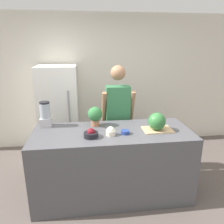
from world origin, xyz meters
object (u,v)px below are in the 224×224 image
(blender, at_px, (45,115))
(person, at_px, (118,118))
(watermelon, at_px, (157,121))
(potted_plant, at_px, (95,115))
(bowl_small_blue, at_px, (125,132))
(refrigerator, at_px, (59,111))
(bowl_cream, at_px, (111,132))
(bowl_cherries, at_px, (91,134))

(blender, bearing_deg, person, 16.13)
(watermelon, relative_size, potted_plant, 0.84)
(bowl_small_blue, bearing_deg, refrigerator, 123.60)
(bowl_small_blue, xyz_separation_m, potted_plant, (-0.36, 0.34, 0.13))
(blender, bearing_deg, potted_plant, -5.91)
(bowl_cream, bearing_deg, potted_plant, 115.65)
(potted_plant, bearing_deg, bowl_small_blue, -43.47)
(blender, relative_size, potted_plant, 1.28)
(bowl_small_blue, distance_m, blender, 1.12)
(blender, bearing_deg, bowl_cream, -26.80)
(person, relative_size, potted_plant, 6.40)
(refrigerator, distance_m, bowl_cream, 1.66)
(refrigerator, xyz_separation_m, bowl_cream, (0.78, -1.46, 0.15))
(bowl_small_blue, bearing_deg, person, 88.84)
(person, xyz_separation_m, potted_plant, (-0.37, -0.37, 0.19))
(person, bearing_deg, bowl_cherries, -120.43)
(bowl_small_blue, distance_m, potted_plant, 0.51)
(watermelon, bearing_deg, bowl_cherries, -173.15)
(watermelon, relative_size, bowl_cream, 1.91)
(bowl_cream, bearing_deg, refrigerator, 117.89)
(bowl_cherries, height_order, bowl_cream, bowl_cherries)
(bowl_small_blue, relative_size, blender, 0.31)
(watermelon, distance_m, bowl_small_blue, 0.44)
(bowl_cherries, relative_size, potted_plant, 0.66)
(watermelon, height_order, bowl_cherries, watermelon)
(bowl_cream, bearing_deg, bowl_cherries, -172.77)
(person, height_order, bowl_cherries, person)
(refrigerator, relative_size, watermelon, 7.31)
(person, xyz_separation_m, watermelon, (0.41, -0.66, 0.16))
(bowl_cream, xyz_separation_m, bowl_small_blue, (0.19, 0.02, -0.02))
(watermelon, distance_m, blender, 1.50)
(refrigerator, bearing_deg, blender, -93.68)
(bowl_small_blue, height_order, potted_plant, potted_plant)
(refrigerator, height_order, blender, refrigerator)
(blender, xyz_separation_m, potted_plant, (0.67, -0.07, -0.01))
(blender, height_order, potted_plant, blender)
(refrigerator, bearing_deg, watermelon, -45.10)
(refrigerator, distance_m, bowl_cherries, 1.59)
(bowl_cherries, distance_m, blender, 0.76)
(person, bearing_deg, blender, -163.87)
(refrigerator, height_order, bowl_small_blue, refrigerator)
(watermelon, bearing_deg, bowl_small_blue, -172.63)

